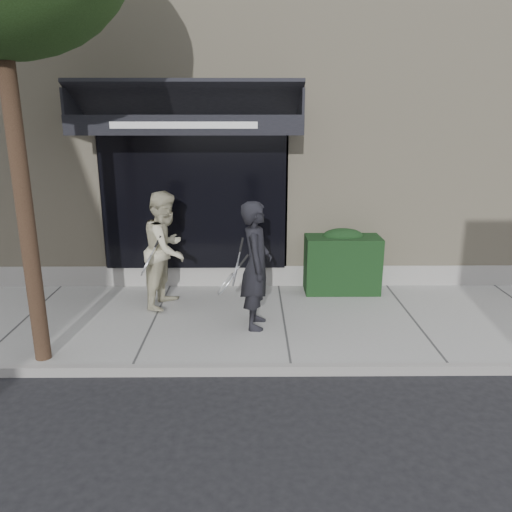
{
  "coord_description": "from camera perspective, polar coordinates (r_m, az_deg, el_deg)",
  "views": [
    {
      "loc": [
        -0.49,
        -7.19,
        3.17
      ],
      "look_at": [
        -0.42,
        0.6,
        0.95
      ],
      "focal_mm": 35.0,
      "sensor_mm": 36.0,
      "label": 1
    }
  ],
  "objects": [
    {
      "name": "hedge",
      "position": [
        8.95,
        9.76,
        -0.62
      ],
      "size": [
        1.3,
        0.7,
        1.14
      ],
      "color": "black",
      "rests_on": "sidewalk"
    },
    {
      "name": "building_facade",
      "position": [
        12.16,
        1.82,
        13.87
      ],
      "size": [
        14.3,
        8.04,
        5.64
      ],
      "color": "tan",
      "rests_on": "ground"
    },
    {
      "name": "ground",
      "position": [
        7.87,
        3.15,
        -7.85
      ],
      "size": [
        80.0,
        80.0,
        0.0
      ],
      "primitive_type": "plane",
      "color": "black",
      "rests_on": "ground"
    },
    {
      "name": "pedestrian_front",
      "position": [
        7.21,
        -0.01,
        -1.1
      ],
      "size": [
        0.77,
        0.91,
        1.88
      ],
      "color": "black",
      "rests_on": "sidewalk"
    },
    {
      "name": "sidewalk",
      "position": [
        7.85,
        3.16,
        -7.45
      ],
      "size": [
        20.0,
        3.0,
        0.12
      ],
      "primitive_type": "cube",
      "color": "gray",
      "rests_on": "ground"
    },
    {
      "name": "curb",
      "position": [
        6.45,
        4.03,
        -12.83
      ],
      "size": [
        20.0,
        0.1,
        0.14
      ],
      "primitive_type": "cube",
      "color": "gray",
      "rests_on": "ground"
    },
    {
      "name": "pedestrian_back",
      "position": [
        8.17,
        -10.22,
        0.74
      ],
      "size": [
        0.93,
        1.07,
        1.89
      ],
      "color": "beige",
      "rests_on": "sidewalk"
    }
  ]
}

